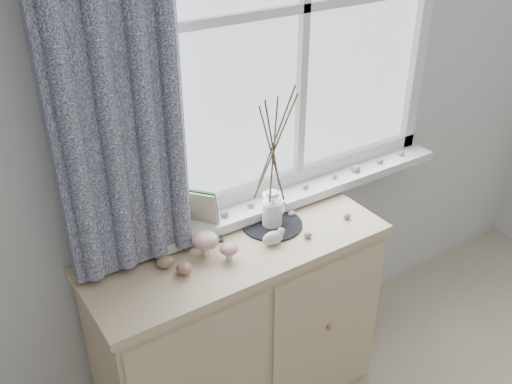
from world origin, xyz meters
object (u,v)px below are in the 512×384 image
toadstool_cluster (211,243)px  botanical_book (190,220)px  twig_pitcher (273,145)px  sideboard (240,329)px

toadstool_cluster → botanical_book: bearing=100.4°
toadstool_cluster → twig_pitcher: twig_pitcher is taller
botanical_book → toadstool_cluster: 0.13m
twig_pitcher → sideboard: bearing=174.8°
botanical_book → sideboard: bearing=-20.0°
sideboard → toadstool_cluster: toadstool_cluster is taller
botanical_book → toadstool_cluster: (0.02, -0.12, -0.05)m
botanical_book → toadstool_cluster: size_ratio=1.94×
sideboard → botanical_book: size_ratio=3.97×
botanical_book → toadstool_cluster: bearing=-57.1°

